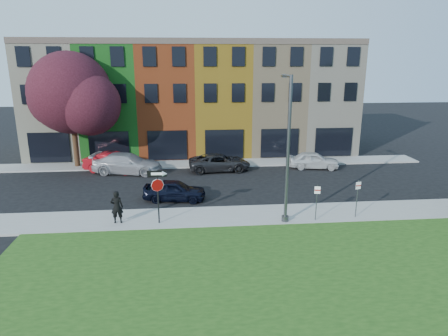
{
  "coord_description": "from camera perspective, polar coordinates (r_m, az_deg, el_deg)",
  "views": [
    {
      "loc": [
        -3.22,
        -18.37,
        8.95
      ],
      "look_at": [
        -1.14,
        4.0,
        2.7
      ],
      "focal_mm": 32.0,
      "sensor_mm": 36.0,
      "label": 1
    }
  ],
  "objects": [
    {
      "name": "parking_sign_a",
      "position": [
        22.74,
        13.12,
        -4.22
      ],
      "size": [
        0.32,
        0.12,
        2.06
      ],
      "rotation": [
        0.0,
        0.0,
        -0.23
      ],
      "color": "#474A4D",
      "rests_on": "sidewalk_near"
    },
    {
      "name": "sidewalk_near",
      "position": [
        23.73,
        7.86,
        -6.6
      ],
      "size": [
        40.0,
        3.0,
        0.12
      ],
      "primitive_type": "cube",
      "color": "gray",
      "rests_on": "ground"
    },
    {
      "name": "stop_sign",
      "position": [
        21.78,
        -9.48,
        -2.57
      ],
      "size": [
        1.05,
        0.12,
        3.0
      ],
      "rotation": [
        0.0,
        0.0,
        -0.05
      ],
      "color": "black",
      "rests_on": "sidewalk_near"
    },
    {
      "name": "tree_purple",
      "position": [
        34.85,
        -20.85,
        9.74
      ],
      "size": [
        7.87,
        6.89,
        9.35
      ],
      "color": "black",
      "rests_on": "sidewalk_far"
    },
    {
      "name": "parked_car_dark",
      "position": [
        32.44,
        -0.64,
        0.81
      ],
      "size": [
        2.87,
        5.24,
        1.38
      ],
      "primitive_type": "imported",
      "rotation": [
        0.0,
        0.0,
        1.63
      ],
      "color": "black",
      "rests_on": "ground"
    },
    {
      "name": "parked_car_silver",
      "position": [
        32.62,
        -13.66,
        0.64
      ],
      "size": [
        4.32,
        6.34,
        1.59
      ],
      "primitive_type": "imported",
      "rotation": [
        0.0,
        0.0,
        1.38
      ],
      "color": "#9F9FA3",
      "rests_on": "ground"
    },
    {
      "name": "parked_car_red",
      "position": [
        33.26,
        -15.48,
        0.76
      ],
      "size": [
        4.55,
        5.74,
        1.56
      ],
      "primitive_type": "imported",
      "rotation": [
        0.0,
        0.0,
        1.24
      ],
      "color": "maroon",
      "rests_on": "ground"
    },
    {
      "name": "sidewalk_far",
      "position": [
        34.54,
        -4.76,
        0.59
      ],
      "size": [
        40.0,
        2.4,
        0.12
      ],
      "primitive_type": "cube",
      "color": "gray",
      "rests_on": "ground"
    },
    {
      "name": "sedan_near",
      "position": [
        25.93,
        -7.09,
        -3.17
      ],
      "size": [
        2.7,
        4.42,
        1.36
      ],
      "primitive_type": "imported",
      "rotation": [
        0.0,
        0.0,
        1.43
      ],
      "color": "black",
      "rests_on": "ground"
    },
    {
      "name": "parked_car_white",
      "position": [
        33.96,
        12.73,
        1.1
      ],
      "size": [
        3.17,
        4.71,
        1.39
      ],
      "primitive_type": "imported",
      "rotation": [
        0.0,
        0.0,
        1.38
      ],
      "color": "silver",
      "rests_on": "ground"
    },
    {
      "name": "parking_sign_b",
      "position": [
        23.79,
        18.52,
        -3.57
      ],
      "size": [
        0.32,
        0.12,
        2.19
      ],
      "rotation": [
        0.0,
        0.0,
        0.23
      ],
      "color": "#474A4D",
      "rests_on": "sidewalk_near"
    },
    {
      "name": "rowhouse_block",
      "position": [
        39.76,
        -4.3,
        9.8
      ],
      "size": [
        30.0,
        10.12,
        10.0
      ],
      "color": "beige",
      "rests_on": "ground"
    },
    {
      "name": "street_lamp",
      "position": [
        21.7,
        9.04,
        2.56
      ],
      "size": [
        0.47,
        2.58,
        7.97
      ],
      "rotation": [
        0.0,
        0.0,
        -0.06
      ],
      "color": "#474A4D",
      "rests_on": "sidewalk_near"
    },
    {
      "name": "ground",
      "position": [
        20.69,
        4.25,
        -10.13
      ],
      "size": [
        120.0,
        120.0,
        0.0
      ],
      "primitive_type": "plane",
      "color": "black",
      "rests_on": "ground"
    },
    {
      "name": "man",
      "position": [
        22.7,
        -15.06,
        -5.39
      ],
      "size": [
        0.68,
        0.45,
        1.85
      ],
      "primitive_type": "imported",
      "rotation": [
        0.0,
        0.0,
        3.15
      ],
      "color": "black",
      "rests_on": "sidewalk_near"
    }
  ]
}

